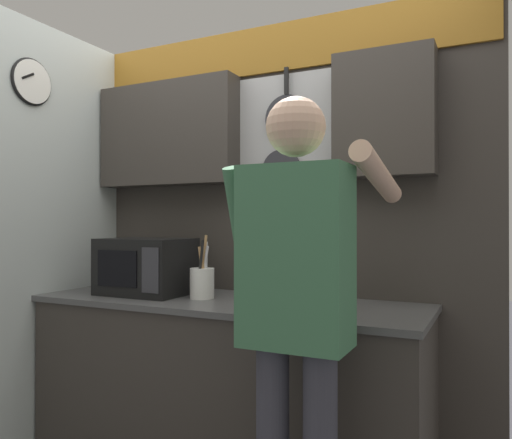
{
  "coord_description": "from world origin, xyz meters",
  "views": [
    {
      "loc": [
        1.25,
        -2.2,
        1.3
      ],
      "look_at": [
        0.06,
        0.22,
        1.31
      ],
      "focal_mm": 35.0,
      "sensor_mm": 36.0,
      "label": 1
    }
  ],
  "objects_px": {
    "microwave": "(146,266)",
    "person": "(297,293)",
    "utensil_crock": "(202,281)",
    "knife_block": "(314,286)"
  },
  "relations": [
    {
      "from": "utensil_crock",
      "to": "person",
      "type": "bearing_deg",
      "value": -35.45
    },
    {
      "from": "microwave",
      "to": "utensil_crock",
      "type": "relative_size",
      "value": 1.43
    },
    {
      "from": "microwave",
      "to": "person",
      "type": "height_order",
      "value": "person"
    },
    {
      "from": "microwave",
      "to": "knife_block",
      "type": "bearing_deg",
      "value": 0.05
    },
    {
      "from": "microwave",
      "to": "utensil_crock",
      "type": "bearing_deg",
      "value": 0.21
    },
    {
      "from": "microwave",
      "to": "knife_block",
      "type": "height_order",
      "value": "microwave"
    },
    {
      "from": "knife_block",
      "to": "utensil_crock",
      "type": "xyz_separation_m",
      "value": [
        -0.6,
        0.0,
        -0.01
      ]
    },
    {
      "from": "microwave",
      "to": "utensil_crock",
      "type": "xyz_separation_m",
      "value": [
        0.36,
        0.0,
        -0.06
      ]
    },
    {
      "from": "utensil_crock",
      "to": "person",
      "type": "xyz_separation_m",
      "value": [
        0.72,
        -0.51,
        0.05
      ]
    },
    {
      "from": "microwave",
      "to": "person",
      "type": "bearing_deg",
      "value": -25.41
    }
  ]
}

